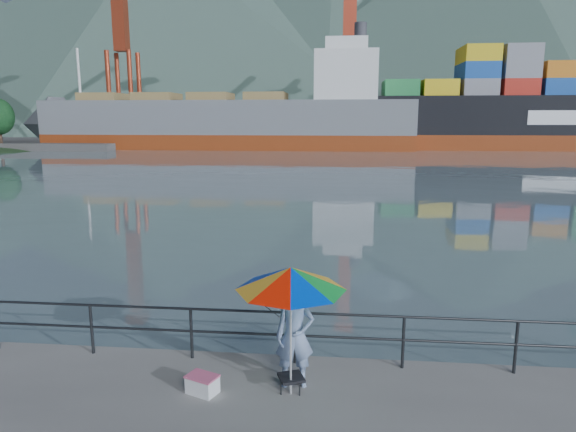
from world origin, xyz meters
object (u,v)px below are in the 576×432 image
Objects in this scene: beach_umbrella at (291,279)px; cooler_bag at (202,385)px; container_ship at (564,108)px; fisherman at (295,336)px; bulk_carrier at (241,120)px.

cooler_bag is at bearing -175.56° from beach_umbrella.
beach_umbrella is 2.40m from cooler_bag.
container_ship reaches higher than cooler_bag.
fisherman is 1.76m from cooler_bag.
bulk_carrier is at bearing -176.53° from container_ship.
beach_umbrella is at bearing -104.24° from fisherman.
container_ship is (35.26, 73.84, 5.72)m from cooler_bag.
fisherman is at bearing -78.39° from bulk_carrier.
container_ship reaches higher than bulk_carrier.
cooler_bag is 0.01× the size of bulk_carrier.
bulk_carrier is at bearing 94.52° from fisherman.
cooler_bag is 72.20m from bulk_carrier.
beach_umbrella is 0.04× the size of bulk_carrier.
beach_umbrella is at bearing 26.67° from cooler_bag.
container_ship is at bearing 86.70° from cooler_bag.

